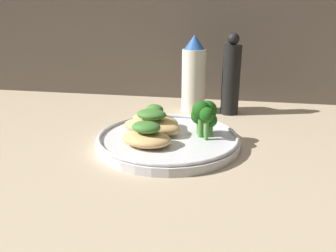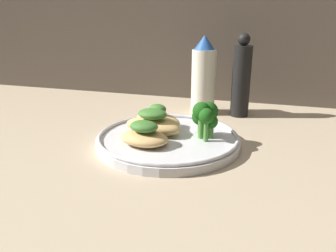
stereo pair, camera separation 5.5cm
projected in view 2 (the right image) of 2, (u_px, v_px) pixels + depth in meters
The scene contains 8 objects.
ground_plane at pixel (168, 147), 56.55cm from camera, with size 180.00×180.00×1.00cm, color tan.
plate at pixel (168, 139), 56.07cm from camera, with size 24.52×24.52×2.00cm.
grilled_meat_front at pixel (144, 135), 52.24cm from camera, with size 9.00×7.23×3.97cm.
grilled_meat_middle at pixel (153, 124), 56.88cm from camera, with size 10.85×6.18×4.52cm.
grilled_meat_back at pixel (158, 119), 60.47cm from camera, with size 10.91×8.82×4.40cm.
broccoli_bunch at pixel (205, 116), 54.60cm from camera, with size 4.62×5.74×6.26cm.
sauce_bottle at pixel (203, 77), 72.43cm from camera, with size 5.32×5.32×17.20cm.
pepper_grinder at pixel (241, 79), 70.19cm from camera, with size 3.92×3.92×17.70cm.
Camera 2 is at (15.19, -50.10, 21.19)cm, focal length 35.00 mm.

